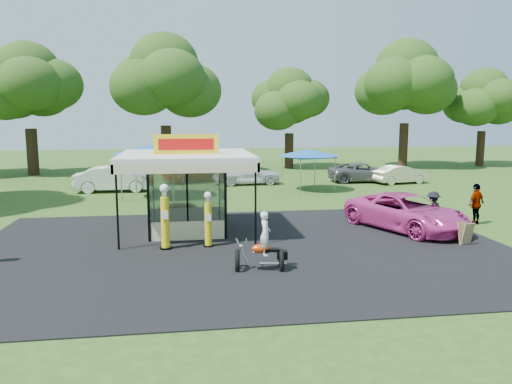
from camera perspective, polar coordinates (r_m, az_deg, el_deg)
ground at (r=16.83m, az=-0.71°, el=-8.30°), size 120.00×120.00×0.00m
asphalt_apron at (r=18.73m, az=-1.53°, el=-6.46°), size 20.00×14.00×0.04m
gas_station_kiosk at (r=21.18m, az=-7.89°, el=0.11°), size 5.40×5.40×4.18m
gas_pump_left at (r=18.65m, az=-10.35°, el=-3.01°), size 0.46×0.46×2.46m
gas_pump_right at (r=18.82m, az=-5.49°, el=-3.30°), size 0.40×0.40×2.13m
motorcycle at (r=16.00m, az=0.83°, el=-6.30°), size 1.73×0.97×2.00m
spare_tires at (r=20.42m, az=-9.94°, el=-4.36°), size 0.88×0.62×0.72m
a_frame_sign at (r=20.77m, az=22.82°, el=-4.42°), size 0.54×0.57×0.89m
kiosk_car at (r=23.57m, az=-7.87°, el=-2.23°), size 2.82×1.13×0.96m
pink_sedan at (r=22.53m, az=16.82°, el=-2.23°), size 4.64×6.25×1.58m
spectator_east_a at (r=23.31m, az=19.56°, el=-1.93°), size 1.23×1.06×1.64m
spectator_east_b at (r=24.85m, az=23.86°, el=-1.26°), size 1.19×0.90×1.88m
bg_car_a at (r=33.87m, az=-15.93°, el=1.44°), size 5.09×1.92×1.66m
bg_car_b at (r=37.61m, az=-6.58°, el=2.32°), size 5.73×3.95×1.54m
bg_car_c at (r=35.95m, az=-1.09°, el=2.15°), size 4.92×2.30×1.63m
bg_car_d at (r=38.26m, az=12.18°, el=2.21°), size 5.28×2.62×1.44m
bg_car_e at (r=37.95m, az=16.20°, el=1.94°), size 4.27×2.23×1.34m
tent_west at (r=30.69m, az=-11.74°, el=4.80°), size 4.63×4.63×3.23m
tent_east at (r=33.11m, az=5.99°, el=4.49°), size 3.97×3.97×2.77m
oak_far_b at (r=45.71m, az=-24.58°, el=10.33°), size 8.97×8.97×10.69m
oak_far_c at (r=43.86m, az=-10.38°, el=11.75°), size 9.83×9.83×11.59m
oak_far_d at (r=47.18m, az=3.85°, el=9.79°), size 7.68×7.68×9.14m
oak_far_e at (r=49.76m, az=16.75°, el=11.32°), size 9.87×9.87×11.74m
oak_far_f at (r=54.05m, az=24.55°, el=9.07°), size 7.74×7.74×9.32m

